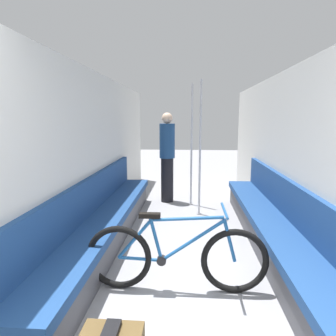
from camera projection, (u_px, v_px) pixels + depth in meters
wall_left at (80, 159)px, 3.74m from camera, size 0.10×8.75×2.29m
wall_right at (301, 161)px, 3.55m from camera, size 0.10×8.75×2.29m
bench_seat_row_left at (104, 223)px, 3.93m from camera, size 0.49×4.34×0.89m
bench_seat_row_right at (273, 228)px, 3.78m from camera, size 0.49×4.34×0.89m
bicycle at (176, 257)px, 2.85m from camera, size 1.74×0.46×0.82m
grab_pole_near at (191, 147)px, 5.61m from camera, size 0.08×0.08×2.27m
grab_pole_far at (200, 151)px, 5.03m from camera, size 0.08×0.08×2.27m
passenger_standing at (167, 156)px, 5.88m from camera, size 0.30×0.30×1.76m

